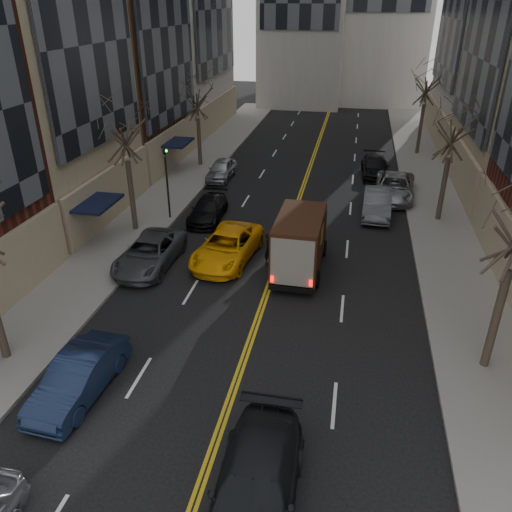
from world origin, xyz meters
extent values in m
cube|color=slate|center=(-9.00, 27.00, 0.07)|extent=(4.00, 66.00, 0.15)
cube|color=slate|center=(9.00, 27.00, 0.07)|extent=(4.00, 66.00, 0.15)
cube|color=#4C301E|center=(-15.50, 33.00, 12.00)|extent=(9.00, 12.00, 24.00)
cube|color=black|center=(-10.00, 18.00, 2.40)|extent=(2.00, 3.00, 0.15)
cube|color=black|center=(-10.90, 18.00, 1.35)|extent=(0.20, 3.00, 2.50)
cube|color=black|center=(-10.00, 31.00, 2.40)|extent=(2.00, 3.00, 0.15)
cube|color=black|center=(-10.90, 31.00, 1.35)|extent=(0.20, 3.00, 2.50)
cylinder|color=#382D23|center=(-8.80, 20.00, 2.17)|extent=(0.30, 0.30, 4.05)
cylinder|color=#382D23|center=(-8.80, 33.00, 1.99)|extent=(0.30, 0.30, 3.69)
cylinder|color=#382D23|center=(8.80, 11.00, 2.13)|extent=(0.30, 0.30, 3.96)
cylinder|color=#382D23|center=(8.80, 25.00, 2.04)|extent=(0.30, 0.30, 3.78)
cylinder|color=#382D23|center=(8.80, 40.00, 2.22)|extent=(0.30, 0.30, 4.14)
cylinder|color=black|center=(-7.40, 22.00, 2.05)|extent=(0.12, 0.12, 3.80)
imported|color=black|center=(-7.40, 22.00, 4.40)|extent=(0.15, 0.18, 0.90)
sphere|color=#0CE526|center=(-7.25, 21.90, 4.35)|extent=(0.14, 0.14, 0.14)
cube|color=black|center=(1.20, 17.14, 0.48)|extent=(2.05, 5.68, 0.26)
cube|color=black|center=(1.24, 19.21, 1.37)|extent=(2.10, 1.54, 1.85)
cube|color=black|center=(1.19, 16.65, 1.76)|extent=(2.20, 4.36, 2.64)
cube|color=black|center=(1.15, 14.42, 0.48)|extent=(2.03, 0.20, 0.26)
cube|color=red|center=(0.26, 14.42, 0.88)|extent=(0.16, 0.06, 0.31)
cube|color=red|center=(2.03, 14.39, 0.88)|extent=(0.16, 0.06, 0.31)
cube|color=gold|center=(0.12, 16.72, 2.29)|extent=(0.05, 0.79, 0.79)
cube|color=gold|center=(2.27, 16.68, 2.29)|extent=(0.05, 0.79, 0.79)
cylinder|color=black|center=(0.20, 19.01, 0.42)|extent=(0.26, 0.85, 0.85)
cylinder|color=black|center=(2.28, 18.97, 0.42)|extent=(0.26, 0.85, 0.85)
cylinder|color=black|center=(0.13, 15.66, 0.42)|extent=(0.26, 0.85, 0.85)
cylinder|color=black|center=(2.21, 15.62, 0.42)|extent=(0.26, 0.85, 0.85)
imported|color=black|center=(1.65, 3.70, 0.80)|extent=(2.28, 5.52, 1.60)
cube|color=black|center=(1.65, 4.49, 1.46)|extent=(0.13, 0.04, 0.09)
cube|color=blue|center=(1.65, 4.46, 1.46)|extent=(0.10, 0.01, 0.06)
imported|color=#FFB00A|center=(-2.60, 17.49, 0.77)|extent=(3.17, 5.81, 1.54)
imported|color=black|center=(-0.42, 17.58, 0.82)|extent=(0.60, 0.71, 1.65)
imported|color=#121F3B|center=(-5.10, 6.83, 0.74)|extent=(1.84, 4.59, 1.48)
imported|color=#46484D|center=(-6.30, 16.10, 0.73)|extent=(2.51, 5.30, 1.46)
imported|color=black|center=(-5.10, 22.51, 0.65)|extent=(1.97, 4.55, 1.31)
imported|color=#A4A7AB|center=(-6.30, 30.29, 0.71)|extent=(1.74, 4.19, 1.42)
imported|color=#53565C|center=(5.10, 25.24, 0.79)|extent=(1.86, 4.88, 1.59)
imported|color=#9A9CA1|center=(6.30, 28.60, 0.78)|extent=(3.04, 5.83, 1.57)
imported|color=black|center=(5.10, 33.16, 0.72)|extent=(2.26, 5.05, 1.44)
camera|label=1|loc=(3.38, -4.88, 12.15)|focal=35.00mm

